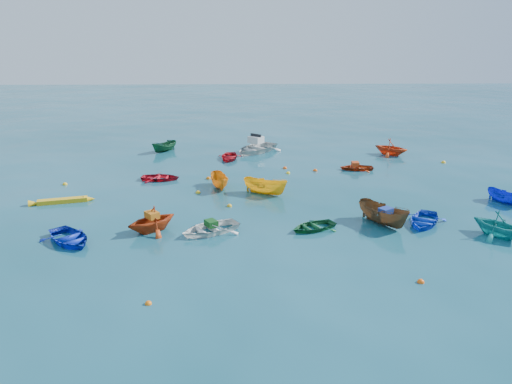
{
  "coord_description": "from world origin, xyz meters",
  "views": [
    {
      "loc": [
        -0.97,
        -26.6,
        10.62
      ],
      "look_at": [
        0.0,
        5.0,
        0.4
      ],
      "focal_mm": 35.0,
      "sensor_mm": 36.0,
      "label": 1
    }
  ],
  "objects_px": {
    "dinghy_white_near": "(210,232)",
    "dinghy_blue_sw": "(70,242)",
    "kayak_yellow": "(63,203)",
    "motorboat_white": "(256,152)",
    "dinghy_blue_se": "(423,224)"
  },
  "relations": [
    {
      "from": "dinghy_blue_sw",
      "to": "kayak_yellow",
      "type": "relative_size",
      "value": 0.89
    },
    {
      "from": "dinghy_white_near",
      "to": "dinghy_blue_se",
      "type": "distance_m",
      "value": 12.32
    },
    {
      "from": "kayak_yellow",
      "to": "motorboat_white",
      "type": "bearing_deg",
      "value": -57.33
    },
    {
      "from": "dinghy_blue_sw",
      "to": "dinghy_white_near",
      "type": "bearing_deg",
      "value": -31.93
    },
    {
      "from": "dinghy_white_near",
      "to": "motorboat_white",
      "type": "height_order",
      "value": "motorboat_white"
    },
    {
      "from": "dinghy_white_near",
      "to": "dinghy_blue_sw",
      "type": "bearing_deg",
      "value": -113.11
    },
    {
      "from": "dinghy_blue_sw",
      "to": "dinghy_blue_se",
      "type": "bearing_deg",
      "value": -34.73
    },
    {
      "from": "motorboat_white",
      "to": "dinghy_blue_sw",
      "type": "bearing_deg",
      "value": -77.26
    },
    {
      "from": "dinghy_blue_sw",
      "to": "dinghy_blue_se",
      "type": "height_order",
      "value": "dinghy_blue_sw"
    },
    {
      "from": "dinghy_white_near",
      "to": "motorboat_white",
      "type": "xyz_separation_m",
      "value": [
        3.14,
        19.23,
        0.0
      ]
    },
    {
      "from": "dinghy_white_near",
      "to": "dinghy_blue_se",
      "type": "bearing_deg",
      "value": 62.41
    },
    {
      "from": "dinghy_blue_se",
      "to": "motorboat_white",
      "type": "xyz_separation_m",
      "value": [
        -9.15,
        18.32,
        0.0
      ]
    },
    {
      "from": "dinghy_blue_se",
      "to": "kayak_yellow",
      "type": "bearing_deg",
      "value": -162.43
    },
    {
      "from": "dinghy_white_near",
      "to": "dinghy_blue_se",
      "type": "relative_size",
      "value": 1.05
    },
    {
      "from": "dinghy_blue_sw",
      "to": "kayak_yellow",
      "type": "distance_m",
      "value": 6.92
    }
  ]
}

